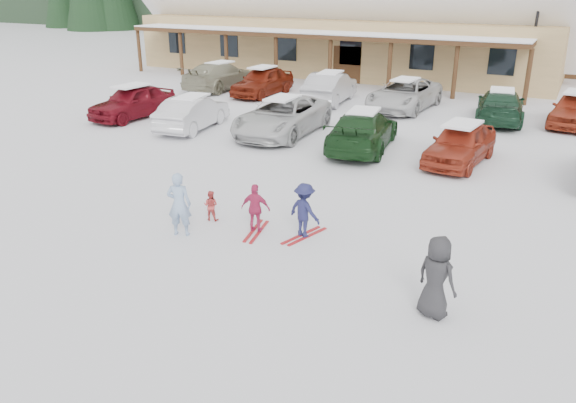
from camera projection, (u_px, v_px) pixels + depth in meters
The scene contains 21 objects.
ground at pixel (257, 253), 12.98m from camera, with size 160.00×160.00×0.00m, color white.
day_lodge at pixel (348, 12), 38.50m from camera, with size 29.12×12.50×10.38m.
lamp_post at pixel (535, 31), 30.45m from camera, with size 0.50×0.25×5.98m.
adult_skier at pixel (179, 204), 13.66m from camera, with size 0.59×0.39×1.62m, color #89A5CA.
toddler_red at pixel (211, 205), 14.67m from camera, with size 0.40×0.31×0.81m, color #C03E3C.
child_navy at pixel (304, 211), 13.60m from camera, with size 0.89×0.51×1.38m, color #1B1D46.
skis_child_navy at pixel (304, 236), 13.84m from camera, with size 0.20×1.40×0.03m, color maroon.
child_magenta at pixel (256, 208), 13.88m from camera, with size 0.74×0.31×1.26m, color #B72855.
skis_child_magenta at pixel (256, 231), 14.10m from camera, with size 0.20×1.40×0.03m, color maroon.
bystander_dark at pixel (436, 277), 10.29m from camera, with size 0.79×0.51×1.62m, color #282729.
parked_car_0 at pixel (133, 102), 25.64m from camera, with size 1.76×4.37×1.49m, color maroon.
parked_car_1 at pixel (192, 113), 23.68m from camera, with size 1.48×4.25×1.40m, color silver.
parked_car_2 at pixel (282, 116), 22.84m from camera, with size 2.51×5.45×1.51m, color silver.
parked_car_3 at pixel (363, 130), 20.80m from camera, with size 2.04×5.01×1.46m, color #163718.
parked_car_4 at pixel (460, 144), 19.21m from camera, with size 1.65×4.09×1.39m, color #9B2F1C.
parked_car_7 at pixel (220, 76), 32.43m from camera, with size 2.19×5.38×1.56m, color gray.
parked_car_8 at pixel (263, 81), 30.77m from camera, with size 1.82×4.53×1.54m, color maroon.
parked_car_9 at pixel (330, 88), 28.85m from camera, with size 1.66×4.76×1.57m, color #B1B0B5.
parked_car_10 at pixel (404, 94), 27.38m from camera, with size 2.45×5.31×1.47m, color silver.
parked_car_11 at pixel (500, 106), 24.97m from camera, with size 1.98×4.87×1.41m, color #183A26.
parked_car_12 at pixel (575, 109), 24.26m from camera, with size 1.73×4.30×1.47m, color #A1351D.
Camera 1 is at (6.00, -10.00, 5.86)m, focal length 35.00 mm.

